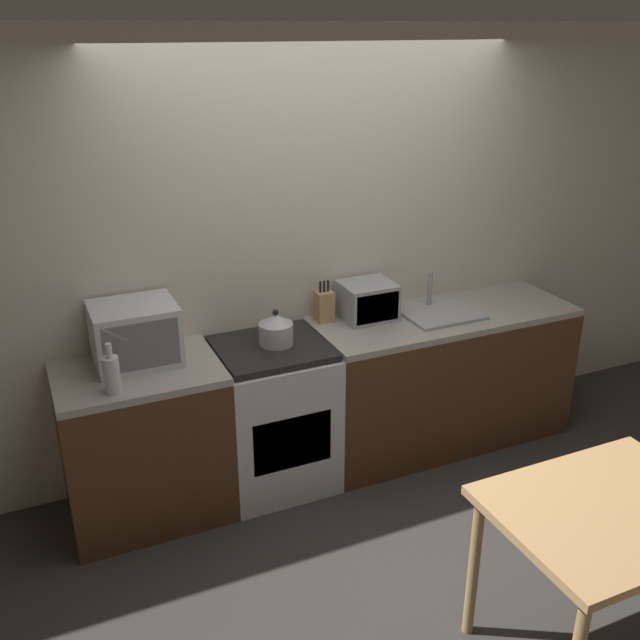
# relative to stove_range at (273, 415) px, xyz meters

# --- Properties ---
(ground_plane) EXTENTS (16.00, 16.00, 0.00)m
(ground_plane) POSITION_rel_stove_range_xyz_m (0.41, -0.63, -0.45)
(ground_plane) COLOR #33302D
(wall_back) EXTENTS (10.00, 0.06, 2.60)m
(wall_back) POSITION_rel_stove_range_xyz_m (0.41, 0.34, 0.85)
(wall_back) COLOR beige
(wall_back) RESTS_ON ground_plane
(counter_left_run) EXTENTS (0.87, 0.62, 0.90)m
(counter_left_run) POSITION_rel_stove_range_xyz_m (-0.76, 0.00, 0.00)
(counter_left_run) COLOR #4C2D19
(counter_left_run) RESTS_ON ground_plane
(counter_right_run) EXTENTS (1.70, 0.62, 0.90)m
(counter_right_run) POSITION_rel_stove_range_xyz_m (1.17, 0.00, 0.00)
(counter_right_run) COLOR #4C2D19
(counter_right_run) RESTS_ON ground_plane
(stove_range) EXTENTS (0.64, 0.62, 0.90)m
(stove_range) POSITION_rel_stove_range_xyz_m (0.00, 0.00, 0.00)
(stove_range) COLOR silver
(stove_range) RESTS_ON ground_plane
(kettle) EXTENTS (0.19, 0.19, 0.21)m
(kettle) POSITION_rel_stove_range_xyz_m (0.03, 0.01, 0.54)
(kettle) COLOR #B7B7BC
(kettle) RESTS_ON stove_range
(microwave) EXTENTS (0.44, 0.37, 0.33)m
(microwave) POSITION_rel_stove_range_xyz_m (-0.73, 0.10, 0.61)
(microwave) COLOR silver
(microwave) RESTS_ON counter_left_run
(bottle) EXTENTS (0.08, 0.08, 0.26)m
(bottle) POSITION_rel_stove_range_xyz_m (-0.91, -0.20, 0.55)
(bottle) COLOR silver
(bottle) RESTS_ON counter_left_run
(knife_block) EXTENTS (0.10, 0.10, 0.26)m
(knife_block) POSITION_rel_stove_range_xyz_m (0.42, 0.21, 0.55)
(knife_block) COLOR tan
(knife_block) RESTS_ON counter_right_run
(toaster_oven) EXTENTS (0.32, 0.29, 0.23)m
(toaster_oven) POSITION_rel_stove_range_xyz_m (0.69, 0.15, 0.57)
(toaster_oven) COLOR #999BA0
(toaster_oven) RESTS_ON counter_right_run
(sink_basin) EXTENTS (0.47, 0.39, 0.24)m
(sink_basin) POSITION_rel_stove_range_xyz_m (1.13, 0.01, 0.47)
(sink_basin) COLOR #999BA0
(sink_basin) RESTS_ON counter_right_run
(dining_table) EXTENTS (0.95, 0.74, 0.78)m
(dining_table) POSITION_rel_stove_range_xyz_m (0.80, -1.79, 0.23)
(dining_table) COLOR tan
(dining_table) RESTS_ON ground_plane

